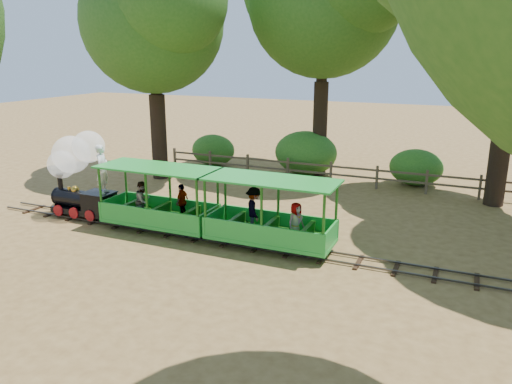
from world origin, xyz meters
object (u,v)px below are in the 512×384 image
at_px(locomotive, 78,168).
at_px(carriage_rear, 269,220).
at_px(fence, 354,173).
at_px(carriage_front, 159,206).

distance_m(locomotive, carriage_rear, 7.15).
bearing_deg(fence, carriage_front, -119.21).
xyz_separation_m(carriage_rear, fence, (0.71, 7.94, -0.27)).
bearing_deg(carriage_front, locomotive, 178.64).
bearing_deg(carriage_rear, locomotive, 179.87).
distance_m(carriage_rear, fence, 7.98).
distance_m(locomotive, carriage_front, 3.45).
xyz_separation_m(locomotive, fence, (7.80, 7.93, -1.18)).
xyz_separation_m(carriage_front, fence, (4.48, 8.01, -0.25)).
relative_size(locomotive, fence, 0.17).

